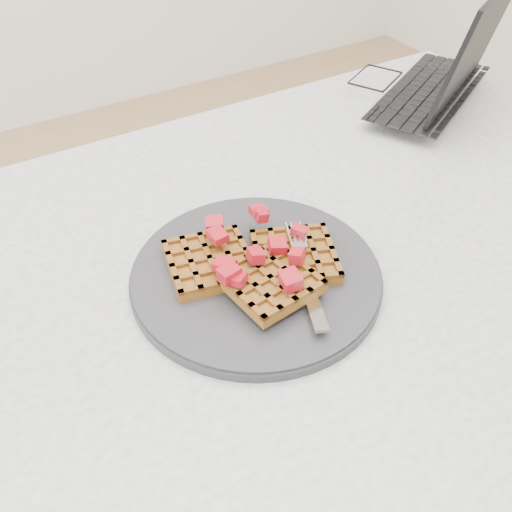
# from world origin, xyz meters

# --- Properties ---
(ground) EXTENTS (4.00, 4.00, 0.00)m
(ground) POSITION_xyz_m (0.00, 0.00, 0.00)
(ground) COLOR tan
(ground) RESTS_ON ground
(table) EXTENTS (1.20, 0.80, 0.75)m
(table) POSITION_xyz_m (0.00, 0.00, 0.64)
(table) COLOR silver
(table) RESTS_ON ground
(plate) EXTENTS (0.31, 0.31, 0.02)m
(plate) POSITION_xyz_m (-0.10, -0.02, 0.76)
(plate) COLOR #262528
(plate) RESTS_ON table
(waffles) EXTENTS (0.22, 0.19, 0.03)m
(waffles) POSITION_xyz_m (-0.10, -0.03, 0.78)
(waffles) COLOR #8F5A1E
(waffles) RESTS_ON plate
(strawberry_pile) EXTENTS (0.15, 0.15, 0.02)m
(strawberry_pile) POSITION_xyz_m (-0.10, -0.02, 0.80)
(strawberry_pile) COLOR #89000E
(strawberry_pile) RESTS_ON waffles
(fork) EXTENTS (0.09, 0.18, 0.02)m
(fork) POSITION_xyz_m (-0.05, -0.06, 0.77)
(fork) COLOR silver
(fork) RESTS_ON plate
(laptop) EXTENTS (0.39, 0.36, 0.22)m
(laptop) POSITION_xyz_m (0.41, 0.24, 0.79)
(laptop) COLOR black
(laptop) RESTS_ON table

